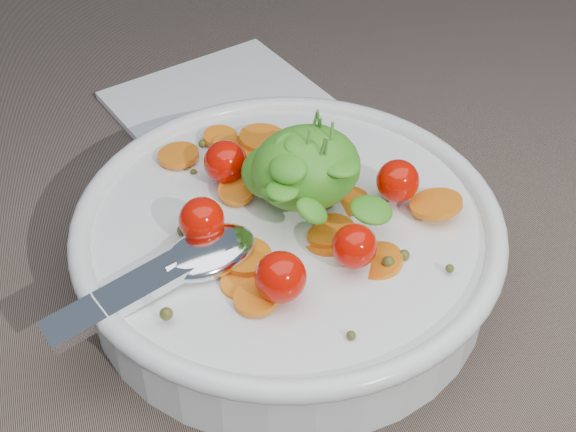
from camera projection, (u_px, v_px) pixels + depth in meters
name	position (u px, v px, depth m)	size (l,w,h in m)	color
ground	(258.00, 293.00, 0.55)	(6.00, 6.00, 0.00)	#705D50
bowl	(288.00, 242.00, 0.53)	(0.30, 0.28, 0.12)	white
napkin	(220.00, 104.00, 0.71)	(0.17, 0.15, 0.01)	white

